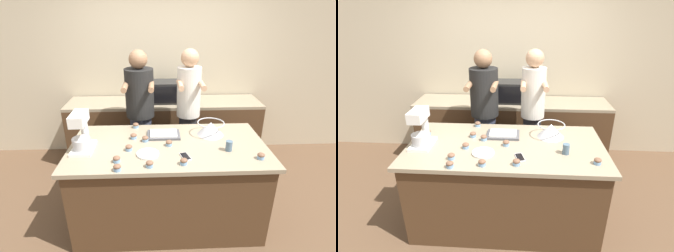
{
  "view_description": "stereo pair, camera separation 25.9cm",
  "coord_description": "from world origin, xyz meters",
  "views": [
    {
      "loc": [
        -0.11,
        -2.32,
        2.13
      ],
      "look_at": [
        0.0,
        0.05,
        1.09
      ],
      "focal_mm": 28.0,
      "sensor_mm": 36.0,
      "label": 1
    },
    {
      "loc": [
        0.15,
        -2.32,
        2.13
      ],
      "look_at": [
        0.0,
        0.05,
        1.09
      ],
      "focal_mm": 28.0,
      "sensor_mm": 36.0,
      "label": 2
    }
  ],
  "objects": [
    {
      "name": "cupcake_7",
      "position": [
        -0.45,
        -0.45,
        0.94
      ],
      "size": [
        0.07,
        0.07,
        0.06
      ],
      "color": "#759EC6",
      "rests_on": "island_counter"
    },
    {
      "name": "back_counter",
      "position": [
        0.0,
        1.33,
        0.46
      ],
      "size": [
        2.8,
        0.6,
        0.93
      ],
      "color": "#4C331E",
      "rests_on": "ground_plane"
    },
    {
      "name": "cell_phone",
      "position": [
        0.14,
        -0.25,
        0.92
      ],
      "size": [
        0.11,
        0.16,
        0.01
      ],
      "color": "silver",
      "rests_on": "island_counter"
    },
    {
      "name": "person_right",
      "position": [
        0.29,
        0.76,
        0.94
      ],
      "size": [
        0.31,
        0.49,
        1.75
      ],
      "color": "#232328",
      "rests_on": "ground_plane"
    },
    {
      "name": "ground_plane",
      "position": [
        0.0,
        0.0,
        0.0
      ],
      "size": [
        16.0,
        16.0,
        0.0
      ],
      "primitive_type": "plane",
      "color": "brown"
    },
    {
      "name": "baking_tray",
      "position": [
        -0.04,
        0.2,
        0.93
      ],
      "size": [
        0.35,
        0.23,
        0.04
      ],
      "color": "#4C4C51",
      "rests_on": "island_counter"
    },
    {
      "name": "person_left",
      "position": [
        -0.32,
        0.76,
        0.91
      ],
      "size": [
        0.36,
        0.51,
        1.74
      ],
      "color": "#33384C",
      "rests_on": "ground_plane"
    },
    {
      "name": "back_wall",
      "position": [
        0.0,
        1.68,
        1.35
      ],
      "size": [
        10.0,
        0.06,
        2.7
      ],
      "color": "beige",
      "rests_on": "ground_plane"
    },
    {
      "name": "cupcake_1",
      "position": [
        -0.38,
        -0.1,
        0.94
      ],
      "size": [
        0.07,
        0.07,
        0.06
      ],
      "color": "#759EC6",
      "rests_on": "island_counter"
    },
    {
      "name": "cupcake_9",
      "position": [
        0.82,
        -0.31,
        0.94
      ],
      "size": [
        0.07,
        0.07,
        0.06
      ],
      "color": "#759EC6",
      "rests_on": "island_counter"
    },
    {
      "name": "cupcake_5",
      "position": [
        -0.35,
        0.43,
        0.94
      ],
      "size": [
        0.07,
        0.07,
        0.06
      ],
      "color": "#759EC6",
      "rests_on": "island_counter"
    },
    {
      "name": "stand_mixer",
      "position": [
        -0.82,
        -0.07,
        1.08
      ],
      "size": [
        0.2,
        0.3,
        0.38
      ],
      "color": "white",
      "rests_on": "island_counter"
    },
    {
      "name": "small_plate",
      "position": [
        -0.2,
        -0.2,
        0.92
      ],
      "size": [
        0.21,
        0.21,
        0.02
      ],
      "color": "white",
      "rests_on": "island_counter"
    },
    {
      "name": "cupcake_2",
      "position": [
        0.01,
        -0.02,
        0.94
      ],
      "size": [
        0.07,
        0.07,
        0.06
      ],
      "color": "#759EC6",
      "rests_on": "island_counter"
    },
    {
      "name": "microwave_oven",
      "position": [
        0.04,
        1.33,
        1.08
      ],
      "size": [
        0.52,
        0.35,
        0.3
      ],
      "color": "black",
      "rests_on": "back_counter"
    },
    {
      "name": "cupcake_6",
      "position": [
        0.12,
        -0.38,
        0.94
      ],
      "size": [
        0.07,
        0.07,
        0.06
      ],
      "color": "#759EC6",
      "rests_on": "island_counter"
    },
    {
      "name": "cupcake_8",
      "position": [
        -0.18,
        -0.41,
        0.94
      ],
      "size": [
        0.07,
        0.07,
        0.06
      ],
      "color": "#759EC6",
      "rests_on": "island_counter"
    },
    {
      "name": "cupcake_0",
      "position": [
        -0.47,
        -0.31,
        0.94
      ],
      "size": [
        0.07,
        0.07,
        0.06
      ],
      "color": "#759EC6",
      "rests_on": "island_counter"
    },
    {
      "name": "cupcake_3",
      "position": [
        -0.85,
        0.17,
        0.94
      ],
      "size": [
        0.07,
        0.07,
        0.06
      ],
      "color": "#759EC6",
      "rests_on": "island_counter"
    },
    {
      "name": "mixing_bowl",
      "position": [
        0.46,
        0.21,
        0.99
      ],
      "size": [
        0.29,
        0.29,
        0.14
      ],
      "color": "#BCBCC1",
      "rests_on": "island_counter"
    },
    {
      "name": "island_counter",
      "position": [
        0.0,
        0.0,
        0.46
      ],
      "size": [
        1.95,
        1.01,
        0.91
      ],
      "color": "#4C331E",
      "rests_on": "ground_plane"
    },
    {
      "name": "drinking_glass",
      "position": [
        0.57,
        -0.15,
        0.96
      ],
      "size": [
        0.06,
        0.06,
        0.1
      ],
      "color": "slate",
      "rests_on": "island_counter"
    },
    {
      "name": "cupcake_4",
      "position": [
        -0.36,
        0.15,
        0.94
      ],
      "size": [
        0.07,
        0.07,
        0.06
      ],
      "color": "#759EC6",
      "rests_on": "island_counter"
    },
    {
      "name": "cupcake_10",
      "position": [
        -0.23,
        0.08,
        0.94
      ],
      "size": [
        0.07,
        0.07,
        0.06
      ],
      "color": "#759EC6",
      "rests_on": "island_counter"
    }
  ]
}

